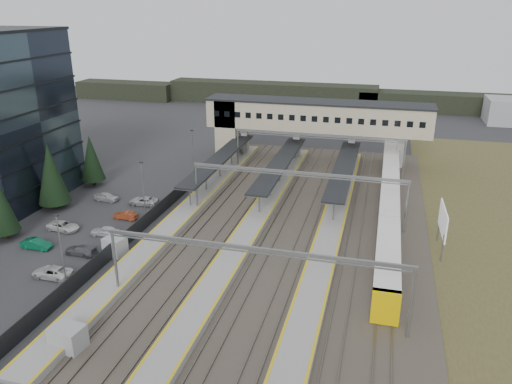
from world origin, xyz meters
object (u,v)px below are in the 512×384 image
(relay_cabin_near, at_px, (68,338))
(relay_cabin_far, at_px, (115,246))
(train, at_px, (389,202))
(billboard, at_px, (443,222))
(footbridge, at_px, (301,118))

(relay_cabin_near, relative_size, relay_cabin_far, 1.08)
(relay_cabin_near, bearing_deg, relay_cabin_far, 106.71)
(relay_cabin_far, relative_size, train, 0.05)
(relay_cabin_near, xyz_separation_m, billboard, (31.70, 26.95, 2.62))
(train, distance_m, billboard, 11.56)
(relay_cabin_near, distance_m, billboard, 41.69)
(footbridge, distance_m, billboard, 39.10)
(billboard, bearing_deg, train, 121.72)
(relay_cabin_far, relative_size, billboard, 0.42)
(relay_cabin_far, distance_m, billboard, 38.21)
(footbridge, distance_m, train, 28.17)
(relay_cabin_far, relative_size, footbridge, 0.07)
(relay_cabin_near, distance_m, footbridge, 59.93)
(train, bearing_deg, relay_cabin_far, -146.53)
(relay_cabin_far, height_order, billboard, billboard)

